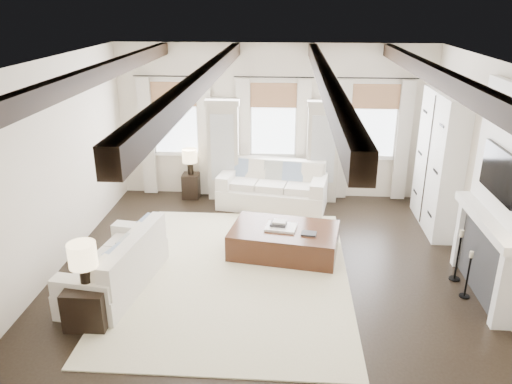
# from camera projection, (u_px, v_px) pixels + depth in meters

# --- Properties ---
(ground) EXTENTS (7.50, 7.50, 0.00)m
(ground) POSITION_uv_depth(u_px,v_px,m) (264.00, 285.00, 7.46)
(ground) COLOR black
(ground) RESTS_ON ground
(room_shell) EXTENTS (6.54, 7.54, 3.22)m
(room_shell) POSITION_uv_depth(u_px,v_px,m) (316.00, 148.00, 7.57)
(room_shell) COLOR beige
(room_shell) RESTS_ON ground
(area_rug) EXTENTS (3.50, 4.59, 0.02)m
(area_rug) POSITION_uv_depth(u_px,v_px,m) (234.00, 274.00, 7.76)
(area_rug) COLOR beige
(area_rug) RESTS_ON ground
(sofa_back) EXTENTS (2.29, 1.33, 0.92)m
(sofa_back) POSITION_uv_depth(u_px,v_px,m) (273.00, 188.00, 10.23)
(sofa_back) COLOR white
(sofa_back) RESTS_ON ground
(sofa_left) EXTENTS (1.15, 2.06, 0.84)m
(sofa_left) POSITION_uv_depth(u_px,v_px,m) (119.00, 267.00, 7.30)
(sofa_left) COLOR white
(sofa_left) RESTS_ON ground
(ottoman) EXTENTS (1.89, 1.36, 0.46)m
(ottoman) POSITION_uv_depth(u_px,v_px,m) (284.00, 241.00, 8.32)
(ottoman) COLOR black
(ottoman) RESTS_ON ground
(tray) EXTENTS (0.56, 0.46, 0.04)m
(tray) POSITION_uv_depth(u_px,v_px,m) (281.00, 227.00, 8.24)
(tray) COLOR white
(tray) RESTS_ON ottoman
(book_lower) EXTENTS (0.29, 0.24, 0.04)m
(book_lower) POSITION_uv_depth(u_px,v_px,m) (278.00, 224.00, 8.26)
(book_lower) COLOR #262628
(book_lower) RESTS_ON tray
(book_upper) EXTENTS (0.24, 0.20, 0.03)m
(book_upper) POSITION_uv_depth(u_px,v_px,m) (280.00, 222.00, 8.26)
(book_upper) COLOR beige
(book_upper) RESTS_ON book_lower
(book_loose) EXTENTS (0.27, 0.22, 0.03)m
(book_loose) POSITION_uv_depth(u_px,v_px,m) (309.00, 234.00, 8.02)
(book_loose) COLOR #262628
(book_loose) RESTS_ON ottoman
(side_table_front) EXTENTS (0.55, 0.55, 0.55)m
(side_table_front) POSITION_uv_depth(u_px,v_px,m) (89.00, 305.00, 6.51)
(side_table_front) COLOR black
(side_table_front) RESTS_ON ground
(lamp_front) EXTENTS (0.36, 0.36, 0.62)m
(lamp_front) POSITION_uv_depth(u_px,v_px,m) (83.00, 258.00, 6.26)
(lamp_front) COLOR black
(lamp_front) RESTS_ON side_table_front
(side_table_back) EXTENTS (0.35, 0.35, 0.53)m
(side_table_back) POSITION_uv_depth(u_px,v_px,m) (191.00, 186.00, 10.68)
(side_table_back) COLOR black
(side_table_back) RESTS_ON ground
(lamp_back) EXTENTS (0.32, 0.32, 0.55)m
(lamp_back) POSITION_uv_depth(u_px,v_px,m) (190.00, 157.00, 10.45)
(lamp_back) COLOR black
(lamp_back) RESTS_ON side_table_back
(candlestick_near) EXTENTS (0.15, 0.15, 0.73)m
(candlestick_near) POSITION_uv_depth(u_px,v_px,m) (467.00, 278.00, 7.07)
(candlestick_near) COLOR black
(candlestick_near) RESTS_ON ground
(candlestick_far) EXTENTS (0.17, 0.17, 0.83)m
(candlestick_far) POSITION_uv_depth(u_px,v_px,m) (457.00, 259.00, 7.49)
(candlestick_far) COLOR black
(candlestick_far) RESTS_ON ground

